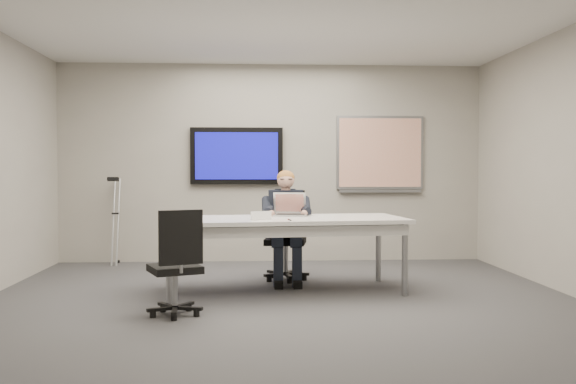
{
  "coord_description": "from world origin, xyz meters",
  "views": [
    {
      "loc": [
        -0.31,
        -6.14,
        1.31
      ],
      "look_at": [
        0.09,
        0.7,
        1.07
      ],
      "focal_mm": 40.0,
      "sensor_mm": 36.0,
      "label": 1
    }
  ],
  "objects": [
    {
      "name": "floor",
      "position": [
        0.0,
        0.0,
        0.0
      ],
      "size": [
        6.0,
        6.0,
        0.02
      ],
      "primitive_type": "cube",
      "color": "#343436",
      "rests_on": "ground"
    },
    {
      "name": "crutch",
      "position": [
        -2.16,
        2.77,
        0.62
      ],
      "size": [
        0.3,
        0.68,
        1.29
      ],
      "primitive_type": null,
      "rotation": [
        -0.24,
        0.0,
        0.2
      ],
      "color": "#B4B7BC",
      "rests_on": "ground"
    },
    {
      "name": "wall_back",
      "position": [
        0.0,
        3.0,
        1.4
      ],
      "size": [
        6.0,
        0.02,
        2.8
      ],
      "primitive_type": "cube",
      "color": "#A49F94",
      "rests_on": "ground"
    },
    {
      "name": "name_tent",
      "position": [
        -0.2,
        0.43,
        0.84
      ],
      "size": [
        0.23,
        0.14,
        0.09
      ],
      "primitive_type": null,
      "rotation": [
        0.0,
        0.0,
        0.36
      ],
      "color": "silver",
      "rests_on": "conference_table"
    },
    {
      "name": "office_chair_far",
      "position": [
        0.11,
        1.44,
        0.33
      ],
      "size": [
        0.58,
        0.58,
        1.06
      ],
      "rotation": [
        0.0,
        0.0,
        -0.16
      ],
      "color": "black",
      "rests_on": "ground"
    },
    {
      "name": "office_chair_near",
      "position": [
        -0.97,
        -0.43,
        0.3
      ],
      "size": [
        0.59,
        0.59,
        0.96
      ],
      "rotation": [
        0.0,
        0.0,
        3.52
      ],
      "color": "black",
      "rests_on": "ground"
    },
    {
      "name": "seated_person",
      "position": [
        0.11,
        1.19,
        0.52
      ],
      "size": [
        0.41,
        0.7,
        1.3
      ],
      "rotation": [
        0.0,
        0.0,
        -0.05
      ],
      "color": "#1E2533",
      "rests_on": "office_chair_far"
    },
    {
      "name": "ceiling",
      "position": [
        0.0,
        0.0,
        2.8
      ],
      "size": [
        6.0,
        6.0,
        0.02
      ],
      "primitive_type": "cube",
      "color": "silver",
      "rests_on": "wall_back"
    },
    {
      "name": "whiteboard",
      "position": [
        1.55,
        2.97,
        1.53
      ],
      "size": [
        1.25,
        0.08,
        1.1
      ],
      "color": "gray",
      "rests_on": "wall_back"
    },
    {
      "name": "conference_table",
      "position": [
        0.05,
        0.69,
        0.7
      ],
      "size": [
        2.67,
        1.34,
        0.79
      ],
      "rotation": [
        0.0,
        0.0,
        0.11
      ],
      "color": "white",
      "rests_on": "ground"
    },
    {
      "name": "tv_display",
      "position": [
        -0.5,
        2.95,
        1.5
      ],
      "size": [
        1.3,
        0.09,
        0.8
      ],
      "color": "black",
      "rests_on": "wall_back"
    },
    {
      "name": "pen",
      "position": [
        0.09,
        0.34,
        0.8
      ],
      "size": [
        0.03,
        0.15,
        0.01
      ],
      "primitive_type": "cylinder",
      "rotation": [
        0.0,
        1.57,
        1.7
      ],
      "color": "black",
      "rests_on": "conference_table"
    },
    {
      "name": "wall_front",
      "position": [
        0.0,
        -3.0,
        1.4
      ],
      "size": [
        6.0,
        0.02,
        2.8
      ],
      "primitive_type": "cube",
      "color": "#A49F94",
      "rests_on": "ground"
    },
    {
      "name": "laptop",
      "position": [
        0.13,
        0.97,
        0.86
      ],
      "size": [
        0.4,
        0.39,
        0.26
      ],
      "rotation": [
        0.0,
        0.0,
        -0.16
      ],
      "color": "#B3B3B5",
      "rests_on": "conference_table"
    }
  ]
}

